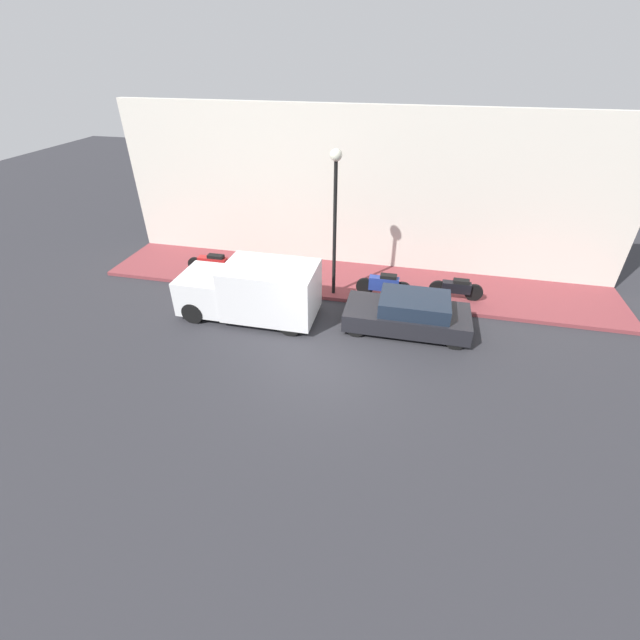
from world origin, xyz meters
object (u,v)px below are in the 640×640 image
object	(u,v)px
parked_car	(409,314)
motorcycle_blue	(384,285)
delivery_van	(251,290)
motorcycle_red	(213,263)
streetlamp	(335,199)
motorcycle_black	(457,288)

from	to	relation	value
parked_car	motorcycle_blue	size ratio (longest dim) A/B	1.99
parked_car	delivery_van	bearing A→B (deg)	93.37
parked_car	motorcycle_red	world-z (taller)	parked_car
parked_car	delivery_van	size ratio (longest dim) A/B	0.86
delivery_van	streetlamp	distance (m)	3.94
motorcycle_red	motorcycle_black	world-z (taller)	motorcycle_red
parked_car	motorcycle_blue	distance (m)	1.94
delivery_van	motorcycle_red	xyz separation A→B (m)	(2.37, 2.45, -0.39)
motorcycle_black	streetlamp	bearing A→B (deg)	97.26
parked_car	motorcycle_red	bearing A→B (deg)	74.52
motorcycle_black	streetlamp	xyz separation A→B (m)	(-0.54, 4.21, 2.95)
motorcycle_red	motorcycle_blue	bearing A→B (deg)	-93.19
parked_car	delivery_van	xyz separation A→B (m)	(-0.30, 5.03, 0.38)
motorcycle_red	motorcycle_blue	distance (m)	6.56
motorcycle_black	streetlamp	distance (m)	5.17
parked_car	motorcycle_red	xyz separation A→B (m)	(2.07, 7.48, -0.01)
delivery_van	streetlamp	bearing A→B (deg)	-51.54
parked_car	streetlamp	size ratio (longest dim) A/B	0.78
streetlamp	motorcycle_black	bearing A→B (deg)	-82.74
motorcycle_red	parked_car	bearing A→B (deg)	-105.48
motorcycle_blue	streetlamp	xyz separation A→B (m)	(-0.14, 1.75, 2.90)
motorcycle_red	motorcycle_blue	xyz separation A→B (m)	(-0.37, -6.55, 0.03)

